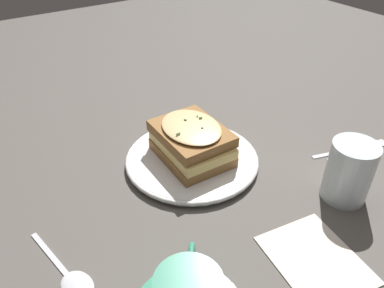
# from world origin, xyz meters

# --- Properties ---
(ground_plane) EXTENTS (2.40, 2.40, 0.00)m
(ground_plane) POSITION_xyz_m (0.00, 0.00, 0.00)
(ground_plane) COLOR #514C47
(dinner_plate) EXTENTS (0.26, 0.26, 0.02)m
(dinner_plate) POSITION_xyz_m (0.01, 0.01, 0.01)
(dinner_plate) COLOR white
(dinner_plate) RESTS_ON ground_plane
(sandwich) EXTENTS (0.16, 0.12, 0.07)m
(sandwich) POSITION_xyz_m (0.01, 0.01, 0.05)
(sandwich) COLOR olive
(sandwich) RESTS_ON dinner_plate
(water_glass) EXTENTS (0.08, 0.08, 0.11)m
(water_glass) POSITION_xyz_m (-0.22, -0.16, 0.06)
(water_glass) COLOR silver
(water_glass) RESTS_ON ground_plane
(fork) EXTENTS (0.06, 0.18, 0.00)m
(fork) POSITION_xyz_m (-0.14, -0.31, 0.00)
(fork) COLOR silver
(fork) RESTS_ON ground_plane
(spoon) EXTENTS (0.16, 0.06, 0.01)m
(spoon) POSITION_xyz_m (-0.13, 0.30, 0.00)
(spoon) COLOR silver
(spoon) RESTS_ON ground_plane
(napkin) EXTENTS (0.16, 0.14, 0.00)m
(napkin) POSITION_xyz_m (-0.29, -0.01, 0.00)
(napkin) COLOR silver
(napkin) RESTS_ON ground_plane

